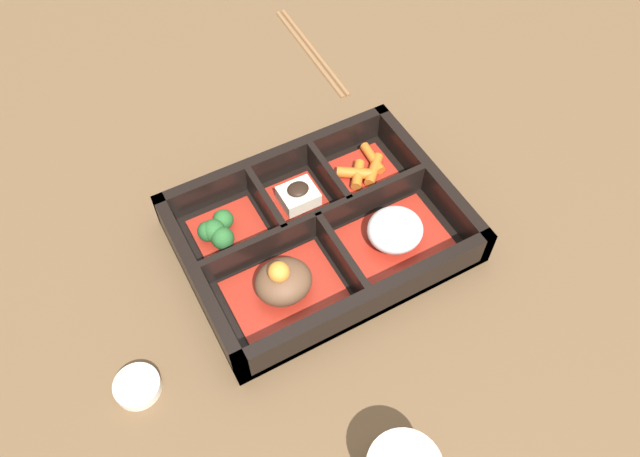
{
  "coord_description": "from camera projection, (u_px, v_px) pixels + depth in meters",
  "views": [
    {
      "loc": [
        0.2,
        0.36,
        0.61
      ],
      "look_at": [
        0.0,
        0.0,
        0.03
      ],
      "focal_mm": 35.0,
      "sensor_mm": 36.0,
      "label": 1
    }
  ],
  "objects": [
    {
      "name": "bowl_greens",
      "position": [
        221.0,
        231.0,
        0.72
      ],
      "size": [
        0.08,
        0.08,
        0.03
      ],
      "color": "maroon",
      "rests_on": "bento_base"
    },
    {
      "name": "bowl_stew",
      "position": [
        283.0,
        284.0,
        0.67
      ],
      "size": [
        0.12,
        0.09,
        0.06
      ],
      "color": "maroon",
      "rests_on": "bento_base"
    },
    {
      "name": "bento_base",
      "position": [
        320.0,
        238.0,
        0.73
      ],
      "size": [
        0.31,
        0.23,
        0.01
      ],
      "color": "black",
      "rests_on": "ground_plane"
    },
    {
      "name": "chopsticks",
      "position": [
        311.0,
        50.0,
        0.93
      ],
      "size": [
        0.02,
        0.22,
        0.01
      ],
      "color": "brown",
      "rests_on": "ground_plane"
    },
    {
      "name": "bowl_tofu",
      "position": [
        299.0,
        198.0,
        0.75
      ],
      "size": [
        0.06,
        0.08,
        0.03
      ],
      "color": "maroon",
      "rests_on": "bento_base"
    },
    {
      "name": "ground_plane",
      "position": [
        320.0,
        241.0,
        0.74
      ],
      "size": [
        3.0,
        3.0,
        0.0
      ],
      "primitive_type": "plane",
      "color": "brown"
    },
    {
      "name": "bowl_carrots",
      "position": [
        364.0,
        172.0,
        0.77
      ],
      "size": [
        0.08,
        0.08,
        0.02
      ],
      "color": "maroon",
      "rests_on": "bento_base"
    },
    {
      "name": "bento_rim",
      "position": [
        319.0,
        227.0,
        0.72
      ],
      "size": [
        0.31,
        0.23,
        0.05
      ],
      "color": "black",
      "rests_on": "ground_plane"
    },
    {
      "name": "sauce_dish",
      "position": [
        137.0,
        386.0,
        0.63
      ],
      "size": [
        0.05,
        0.05,
        0.01
      ],
      "color": "beige",
      "rests_on": "ground_plane"
    },
    {
      "name": "bowl_rice",
      "position": [
        395.0,
        233.0,
        0.71
      ],
      "size": [
        0.12,
        0.09,
        0.04
      ],
      "color": "maroon",
      "rests_on": "bento_base"
    }
  ]
}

